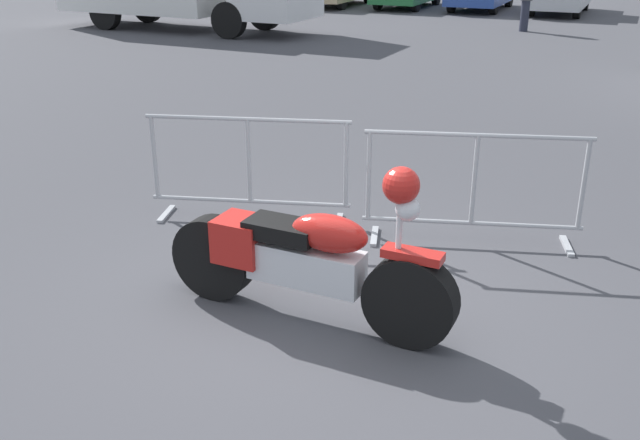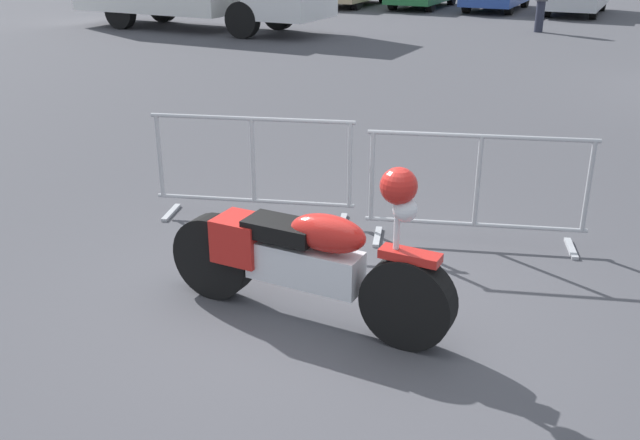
# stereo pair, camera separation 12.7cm
# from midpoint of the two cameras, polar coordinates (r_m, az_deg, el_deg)

# --- Properties ---
(ground_plane) EXTENTS (120.00, 120.00, 0.00)m
(ground_plane) POSITION_cam_midpoint_polar(r_m,az_deg,el_deg) (5.58, 0.55, -7.39)
(ground_plane) COLOR #424247
(motorcycle) EXTENTS (2.31, 0.62, 1.31)m
(motorcycle) POSITION_cam_midpoint_polar(r_m,az_deg,el_deg) (5.28, -0.55, -3.09)
(motorcycle) COLOR black
(motorcycle) RESTS_ON ground
(crowd_barrier_near) EXTENTS (2.02, 0.69, 1.07)m
(crowd_barrier_near) POSITION_cam_midpoint_polar(r_m,az_deg,el_deg) (7.14, -4.86, 4.19)
(crowd_barrier_near) COLOR #9EA0A5
(crowd_barrier_near) RESTS_ON ground
(crowd_barrier_far) EXTENTS (2.02, 0.69, 1.07)m
(crowd_barrier_far) POSITION_cam_midpoint_polar(r_m,az_deg,el_deg) (6.69, 13.00, 2.42)
(crowd_barrier_far) COLOR #9EA0A5
(crowd_barrier_far) RESTS_ON ground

